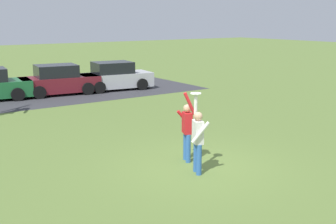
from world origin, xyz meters
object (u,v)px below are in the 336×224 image
person_catcher (198,137)px  parked_car_silver (115,77)px  frisbee_disc (196,93)px  parked_car_maroon (59,81)px  person_defender (187,128)px

person_catcher → parked_car_silver: person_catcher is taller
person_catcher → parked_car_silver: size_ratio=0.49×
frisbee_disc → parked_car_maroon: size_ratio=0.06×
person_catcher → parked_car_maroon: person_catcher is taller
person_defender → parked_car_maroon: bearing=-163.2°
person_catcher → parked_car_silver: bearing=2.3°
person_defender → frisbee_disc: (-0.28, -0.73, 1.11)m
parked_car_silver → frisbee_disc: bearing=-102.2°
person_defender → parked_car_silver: (4.18, 12.36, -0.25)m
parked_car_maroon → parked_car_silver: (3.19, -0.32, 0.00)m
parked_car_maroon → parked_car_silver: same height
frisbee_disc → person_catcher: bearing=-111.2°
frisbee_disc → parked_car_silver: size_ratio=0.06×
parked_car_silver → person_defender: bearing=-102.0°
person_defender → frisbee_disc: bearing=0.0°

